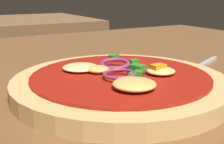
# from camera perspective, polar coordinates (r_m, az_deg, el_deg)

# --- Properties ---
(dining_table) EXTENTS (1.33, 1.05, 0.04)m
(dining_table) POSITION_cam_1_polar(r_m,az_deg,el_deg) (0.35, -7.63, -7.99)
(dining_table) COLOR brown
(dining_table) RESTS_ON ground
(pizza) EXTENTS (0.26, 0.26, 0.03)m
(pizza) POSITION_cam_1_polar(r_m,az_deg,el_deg) (0.35, 1.61, -2.10)
(pizza) COLOR tan
(pizza) RESTS_ON dining_table
(fork) EXTENTS (0.16, 0.08, 0.01)m
(fork) POSITION_cam_1_polar(r_m,az_deg,el_deg) (0.48, 16.54, 0.85)
(fork) COLOR silver
(fork) RESTS_ON dining_table
(background_table) EXTENTS (0.74, 0.58, 0.04)m
(background_table) POSITION_cam_1_polar(r_m,az_deg,el_deg) (1.43, -19.79, 9.00)
(background_table) COLOR brown
(background_table) RESTS_ON ground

